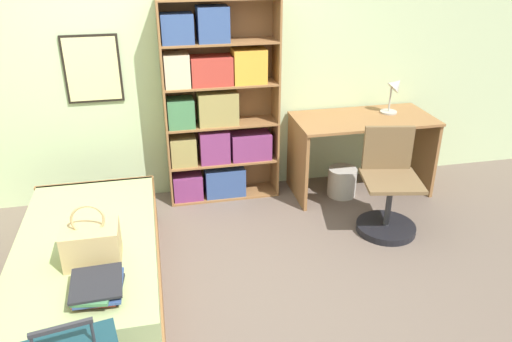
# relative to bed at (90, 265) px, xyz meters

# --- Properties ---
(ground_plane) EXTENTS (14.00, 14.00, 0.00)m
(ground_plane) POSITION_rel_bed_xyz_m (0.69, -0.02, -0.21)
(ground_plane) COLOR #66564C
(wall_back) EXTENTS (10.00, 0.09, 2.60)m
(wall_back) POSITION_rel_bed_xyz_m (0.69, 1.45, 1.08)
(wall_back) COLOR beige
(wall_back) RESTS_ON ground_plane
(bed) EXTENTS (0.97, 1.87, 0.43)m
(bed) POSITION_rel_bed_xyz_m (0.00, 0.00, 0.00)
(bed) COLOR olive
(bed) RESTS_ON ground_plane
(handbag) EXTENTS (0.35, 0.25, 0.41)m
(handbag) POSITION_rel_bed_xyz_m (0.08, -0.27, 0.35)
(handbag) COLOR tan
(handbag) RESTS_ON bed
(book_stack_on_bed) EXTENTS (0.30, 0.37, 0.09)m
(book_stack_on_bed) POSITION_rel_bed_xyz_m (0.14, -0.62, 0.27)
(book_stack_on_bed) COLOR #232328
(book_stack_on_bed) RESTS_ON bed
(bookcase) EXTENTS (1.03, 0.29, 1.85)m
(bookcase) POSITION_rel_bed_xyz_m (1.07, 1.25, 0.67)
(bookcase) COLOR olive
(bookcase) RESTS_ON ground_plane
(desk) EXTENTS (1.31, 0.65, 0.76)m
(desk) POSITION_rel_bed_xyz_m (2.47, 1.07, 0.32)
(desk) COLOR olive
(desk) RESTS_ON ground_plane
(desk_lamp) EXTENTS (0.21, 0.16, 0.36)m
(desk_lamp) POSITION_rel_bed_xyz_m (2.79, 1.15, 0.78)
(desk_lamp) COLOR #ADA89E
(desk_lamp) RESTS_ON desk
(desk_chair) EXTENTS (0.54, 0.54, 0.88)m
(desk_chair) POSITION_rel_bed_xyz_m (2.42, 0.34, 0.06)
(desk_chair) COLOR black
(desk_chair) RESTS_ON ground_plane
(waste_bin) EXTENTS (0.28, 0.28, 0.28)m
(waste_bin) POSITION_rel_bed_xyz_m (2.27, 1.01, -0.08)
(waste_bin) COLOR #B7B2A8
(waste_bin) RESTS_ON ground_plane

